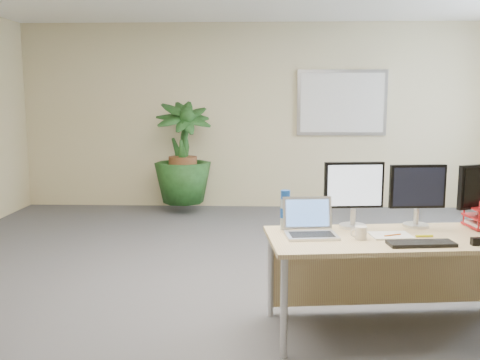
{
  "coord_description": "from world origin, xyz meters",
  "views": [
    {
      "loc": [
        0.01,
        -3.92,
        1.61
      ],
      "look_at": [
        -0.15,
        0.35,
        0.96
      ],
      "focal_mm": 40.0,
      "sensor_mm": 36.0,
      "label": 1
    }
  ],
  "objects_px": {
    "monitor_left": "(354,190)",
    "desk": "(392,252)",
    "floor_plant": "(183,160)",
    "monitor_right": "(417,191)",
    "laptop": "(310,226)"
  },
  "relations": [
    {
      "from": "monitor_left",
      "to": "laptop",
      "type": "bearing_deg",
      "value": -146.5
    },
    {
      "from": "floor_plant",
      "to": "monitor_right",
      "type": "height_order",
      "value": "floor_plant"
    },
    {
      "from": "desk",
      "to": "monitor_right",
      "type": "relative_size",
      "value": 4.01
    },
    {
      "from": "monitor_right",
      "to": "laptop",
      "type": "relative_size",
      "value": 1.22
    },
    {
      "from": "laptop",
      "to": "desk",
      "type": "bearing_deg",
      "value": 6.27
    },
    {
      "from": "floor_plant",
      "to": "monitor_left",
      "type": "xyz_separation_m",
      "value": [
        1.76,
        -3.59,
        0.21
      ]
    },
    {
      "from": "desk",
      "to": "laptop",
      "type": "distance_m",
      "value": 0.63
    },
    {
      "from": "laptop",
      "to": "monitor_left",
      "type": "bearing_deg",
      "value": 33.5
    },
    {
      "from": "floor_plant",
      "to": "monitor_right",
      "type": "distance_m",
      "value": 4.2
    },
    {
      "from": "desk",
      "to": "monitor_right",
      "type": "bearing_deg",
      "value": 43.22
    },
    {
      "from": "laptop",
      "to": "floor_plant",
      "type": "bearing_deg",
      "value": 110.57
    },
    {
      "from": "desk",
      "to": "monitor_left",
      "type": "distance_m",
      "value": 0.51
    },
    {
      "from": "monitor_right",
      "to": "laptop",
      "type": "height_order",
      "value": "monitor_right"
    },
    {
      "from": "monitor_left",
      "to": "desk",
      "type": "bearing_deg",
      "value": -31.21
    },
    {
      "from": "floor_plant",
      "to": "laptop",
      "type": "height_order",
      "value": "floor_plant"
    }
  ]
}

